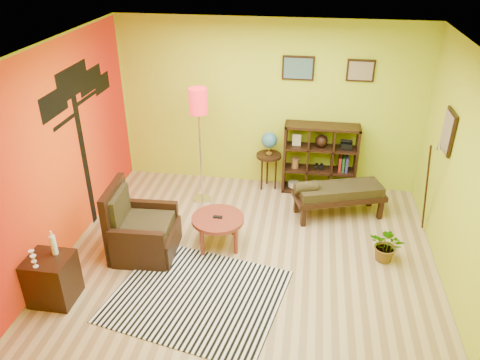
% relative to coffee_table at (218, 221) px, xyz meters
% --- Properties ---
extents(ground, '(5.00, 5.00, 0.00)m').
position_rel_coffee_table_xyz_m(ground, '(0.47, -0.26, -0.39)').
color(ground, tan).
rests_on(ground, ground).
extents(room_shell, '(5.04, 4.54, 2.82)m').
position_rel_coffee_table_xyz_m(room_shell, '(0.38, -0.24, 1.41)').
color(room_shell, '#B6CC23').
rests_on(room_shell, ground).
extents(zebra_rug, '(2.27, 2.02, 0.01)m').
position_rel_coffee_table_xyz_m(zebra_rug, '(-0.05, -1.09, -0.38)').
color(zebra_rug, white).
rests_on(zebra_rug, ground).
extents(coffee_table, '(0.73, 0.73, 0.47)m').
position_rel_coffee_table_xyz_m(coffee_table, '(0.00, 0.00, 0.00)').
color(coffee_table, maroon).
rests_on(coffee_table, ground).
extents(armchair, '(0.88, 0.89, 1.01)m').
position_rel_coffee_table_xyz_m(armchair, '(-1.02, -0.33, -0.08)').
color(armchair, black).
rests_on(armchair, ground).
extents(side_cabinet, '(0.51, 0.47, 0.92)m').
position_rel_coffee_table_xyz_m(side_cabinet, '(-1.73, -1.39, -0.08)').
color(side_cabinet, black).
rests_on(side_cabinet, ground).
extents(floor_lamp, '(0.29, 0.29, 1.90)m').
position_rel_coffee_table_xyz_m(floor_lamp, '(-0.50, 1.16, 1.15)').
color(floor_lamp, silver).
rests_on(floor_lamp, ground).
extents(globe_table, '(0.42, 0.42, 1.02)m').
position_rel_coffee_table_xyz_m(globe_table, '(0.53, 1.76, 0.39)').
color(globe_table, black).
rests_on(globe_table, ground).
extents(cube_shelf, '(1.20, 0.35, 1.20)m').
position_rel_coffee_table_xyz_m(cube_shelf, '(1.39, 1.77, 0.21)').
color(cube_shelf, black).
rests_on(cube_shelf, ground).
extents(bench, '(1.46, 0.90, 0.64)m').
position_rel_coffee_table_xyz_m(bench, '(1.65, 1.03, 0.02)').
color(bench, black).
rests_on(bench, ground).
extents(potted_plant, '(0.61, 0.63, 0.39)m').
position_rel_coffee_table_xyz_m(potted_plant, '(2.30, -0.01, -0.19)').
color(potted_plant, '#26661E').
rests_on(potted_plant, ground).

